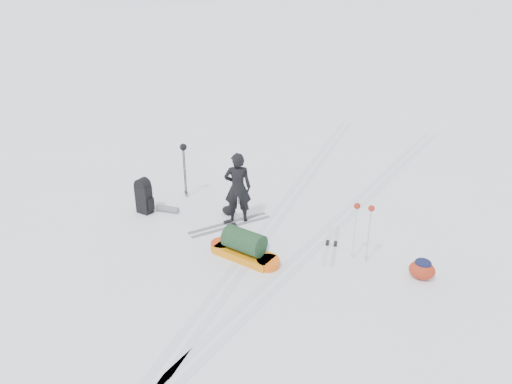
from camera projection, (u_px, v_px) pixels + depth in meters
ground at (261, 238)px, 10.85m from camera, size 200.00×200.00×0.00m
ski_tracks at (302, 226)px, 11.33m from camera, size 3.38×17.97×0.01m
skier at (238, 188)px, 11.22m from camera, size 0.72×0.63×1.68m
pulk_sled at (244, 247)px, 10.05m from camera, size 1.68×0.73×0.62m
expedition_rucksack at (147, 197)px, 11.78m from camera, size 0.94×0.51×0.88m
ski_poles_black at (184, 154)px, 12.26m from camera, size 0.19×0.18×1.42m
ski_poles_silver at (364, 214)px, 9.62m from camera, size 0.40×0.15×1.26m
touring_skis_grey at (230, 224)px, 11.38m from camera, size 1.37×1.78×0.07m
touring_skis_white at (331, 244)px, 10.59m from camera, size 0.59×1.69×0.06m
rope_coil at (258, 245)px, 10.53m from camera, size 0.58×0.58×0.06m
small_daypack at (422, 269)px, 9.41m from camera, size 0.59×0.52×0.42m
thermos_pair at (235, 199)px, 12.31m from camera, size 0.26×0.18×0.26m
stuff_sack at (229, 210)px, 11.82m from camera, size 0.39×0.33×0.21m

